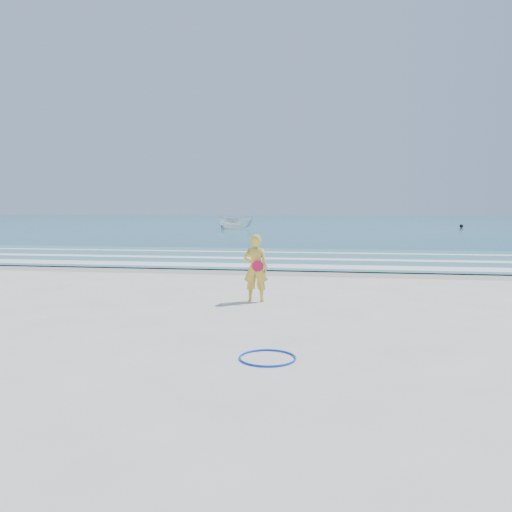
# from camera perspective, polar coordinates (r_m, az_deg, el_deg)

# --- Properties ---
(ground) EXTENTS (400.00, 400.00, 0.00)m
(ground) POSITION_cam_1_polar(r_m,az_deg,el_deg) (8.98, -7.49, -8.63)
(ground) COLOR silver
(ground) RESTS_ON ground
(wet_sand) EXTENTS (400.00, 2.40, 0.00)m
(wet_sand) POSITION_cam_1_polar(r_m,az_deg,el_deg) (17.66, 0.91, -1.75)
(wet_sand) COLOR #B2A893
(wet_sand) RESTS_ON ground
(ocean) EXTENTS (400.00, 190.00, 0.04)m
(ocean) POSITION_cam_1_polar(r_m,az_deg,el_deg) (113.40, 7.93, 4.09)
(ocean) COLOR #19727F
(ocean) RESTS_ON ground
(shallow) EXTENTS (400.00, 10.00, 0.01)m
(shallow) POSITION_cam_1_polar(r_m,az_deg,el_deg) (22.59, 2.73, -0.12)
(shallow) COLOR #59B7AD
(shallow) RESTS_ON ocean
(foam_near) EXTENTS (400.00, 1.40, 0.01)m
(foam_near) POSITION_cam_1_polar(r_m,az_deg,el_deg) (18.93, 1.47, -1.12)
(foam_near) COLOR white
(foam_near) RESTS_ON shallow
(foam_mid) EXTENTS (400.00, 0.90, 0.01)m
(foam_mid) POSITION_cam_1_polar(r_m,az_deg,el_deg) (21.80, 2.50, -0.29)
(foam_mid) COLOR white
(foam_mid) RESTS_ON shallow
(foam_far) EXTENTS (400.00, 0.60, 0.01)m
(foam_far) POSITION_cam_1_polar(r_m,az_deg,el_deg) (25.06, 3.38, 0.42)
(foam_far) COLOR white
(foam_far) RESTS_ON shallow
(hoop) EXTENTS (1.07, 1.07, 0.03)m
(hoop) POSITION_cam_1_polar(r_m,az_deg,el_deg) (7.37, 1.33, -11.55)
(hoop) COLOR #0C39DF
(hoop) RESTS_ON ground
(boat) EXTENTS (4.06, 1.60, 1.56)m
(boat) POSITION_cam_1_polar(r_m,az_deg,el_deg) (56.65, -2.29, 3.87)
(boat) COLOR white
(boat) RESTS_ON ocean
(buoy) EXTENTS (0.44, 0.44, 0.44)m
(buoy) POSITION_cam_1_polar(r_m,az_deg,el_deg) (66.24, 22.42, 3.19)
(buoy) COLOR black
(buoy) RESTS_ON ocean
(woman) EXTENTS (0.58, 0.41, 1.59)m
(woman) POSITION_cam_1_polar(r_m,az_deg,el_deg) (11.73, -0.04, -1.38)
(woman) COLOR yellow
(woman) RESTS_ON ground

